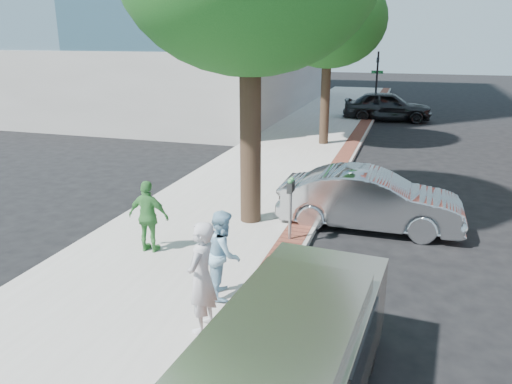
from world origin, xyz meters
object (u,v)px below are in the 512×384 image
at_px(parking_meter, 291,196).
at_px(person_officer, 223,253).
at_px(person_gray, 201,277).
at_px(sedan_silver, 370,200).
at_px(bg_car, 387,106).
at_px(van, 294,355).
at_px(person_green, 149,217).

height_order(parking_meter, person_officer, person_officer).
xyz_separation_m(person_gray, sedan_silver, (2.10, 5.74, -0.32)).
bearing_deg(bg_car, van, 176.54).
bearing_deg(bg_car, sedan_silver, 177.82).
relative_size(sedan_silver, van, 1.00).
xyz_separation_m(bg_car, van, (0.26, -24.48, 0.05)).
height_order(person_officer, person_green, person_officer).
bearing_deg(person_green, van, 136.81).
distance_m(person_officer, bg_car, 22.10).
height_order(parking_meter, person_gray, person_gray).
xyz_separation_m(parking_meter, person_officer, (-0.54, -2.87, -0.25)).
relative_size(person_green, van, 0.35).
height_order(person_gray, van, person_gray).
xyz_separation_m(person_green, bg_car, (3.84, 20.72, -0.11)).
height_order(parking_meter, van, van).
distance_m(bg_car, van, 24.48).
height_order(person_gray, person_green, person_gray).
bearing_deg(person_officer, parking_meter, -29.44).
xyz_separation_m(parking_meter, van, (1.33, -5.31, -0.31)).
bearing_deg(person_gray, sedan_silver, 161.91).
distance_m(parking_meter, sedan_silver, 2.41).
xyz_separation_m(person_gray, person_officer, (-0.08, 1.17, -0.11)).
xyz_separation_m(person_officer, bg_car, (1.60, 22.04, -0.11)).
bearing_deg(person_officer, sedan_silver, -44.37).
distance_m(sedan_silver, bg_car, 17.48).
height_order(parking_meter, person_green, person_green).
xyz_separation_m(parking_meter, sedan_silver, (1.65, 1.70, -0.46)).
bearing_deg(van, bg_car, 94.96).
height_order(person_officer, van, person_officer).
bearing_deg(sedan_silver, person_officer, 154.38).
bearing_deg(person_gray, person_officer, -174.03).
bearing_deg(person_gray, van, 56.52).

